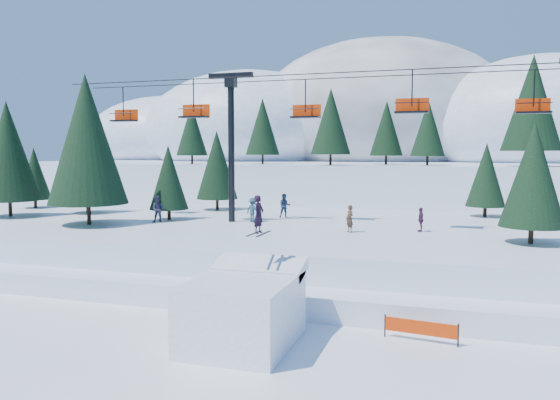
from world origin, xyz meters
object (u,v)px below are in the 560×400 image
(chairlift, at_px, (381,121))
(banner_far, at_px, (522,325))
(jump_kicker, at_px, (244,309))
(banner_near, at_px, (421,328))

(chairlift, height_order, banner_far, chairlift)
(banner_far, bearing_deg, jump_kicker, -159.74)
(chairlift, relative_size, banner_far, 16.27)
(jump_kicker, distance_m, banner_far, 10.95)
(chairlift, bearing_deg, banner_far, -60.21)
(banner_far, bearing_deg, chairlift, 119.79)
(banner_near, bearing_deg, jump_kicker, -160.61)
(banner_near, distance_m, banner_far, 4.08)
(chairlift, height_order, banner_near, chairlift)
(banner_near, xyz_separation_m, banner_far, (3.79, 1.51, 0.00))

